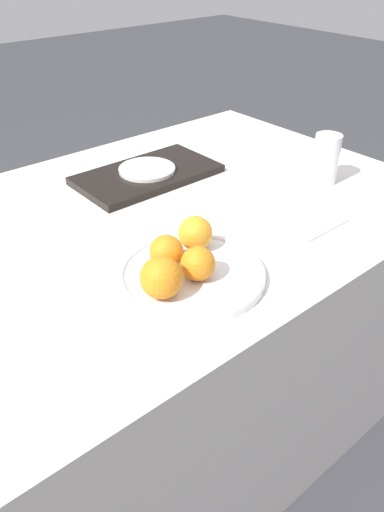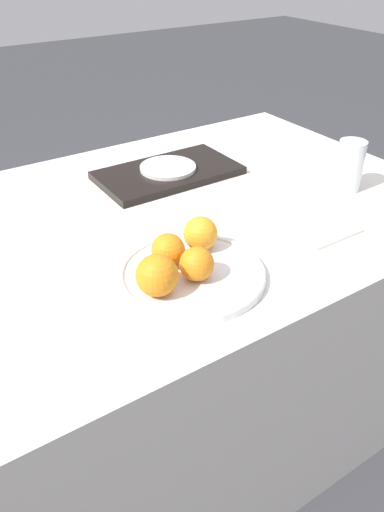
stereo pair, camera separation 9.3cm
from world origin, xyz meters
The scene contains 11 objects.
ground_plane centered at (0.00, 0.00, 0.00)m, with size 12.00×12.00×0.00m, color #38383D.
table centered at (0.00, 0.00, 0.35)m, with size 1.60×0.91×0.70m.
fruit_platter centered at (0.01, -0.25, 0.71)m, with size 0.28×0.28×0.02m.
orange_0 centered at (-0.07, -0.27, 0.75)m, with size 0.08×0.08×0.08m.
orange_1 centered at (0.01, -0.27, 0.75)m, with size 0.07×0.07×0.07m.
orange_2 centered at (-0.01, -0.21, 0.75)m, with size 0.07×0.07×0.07m.
orange_3 centered at (0.07, -0.19, 0.75)m, with size 0.07×0.07×0.07m.
water_glass centered at (0.56, -0.15, 0.76)m, with size 0.07×0.07×0.13m.
serving_tray centered at (0.22, 0.17, 0.71)m, with size 0.37×0.21×0.02m.
side_plate centered at (0.22, 0.17, 0.73)m, with size 0.15×0.15×0.01m.
napkin centered at (0.35, -0.26, 0.70)m, with size 0.15×0.11×0.01m.
Camera 1 is at (-0.49, -0.85, 1.27)m, focal length 35.00 mm.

